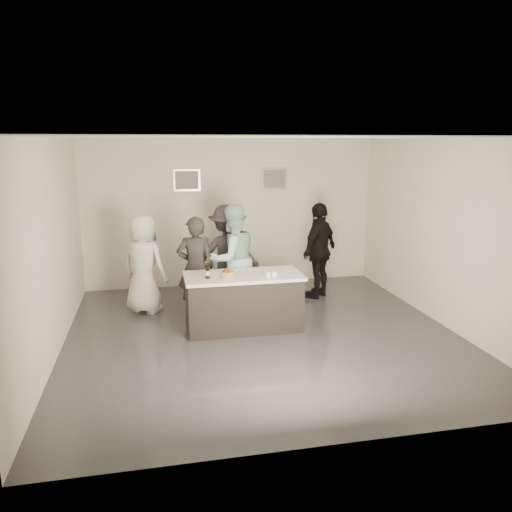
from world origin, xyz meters
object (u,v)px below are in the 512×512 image
person_guest_back (228,255)px  person_guest_left (144,264)px  person_main_blue (232,259)px  person_guest_right (319,250)px  cake (227,275)px  person_main_black (196,267)px  bar_counter (243,302)px  beer_bottle_a (208,268)px  beer_bottle_b (208,270)px

person_guest_back → person_guest_left: bearing=17.4°
person_main_blue → person_guest_right: (1.77, 0.52, -0.04)m
cake → person_main_black: (-0.42, 0.81, -0.06)m
bar_counter → person_guest_back: bearing=92.1°
bar_counter → person_main_blue: (-0.04, 0.85, 0.50)m
beer_bottle_a → person_main_black: person_main_black is taller
person_guest_left → person_main_blue: bearing=-154.3°
person_main_black → person_guest_left: person_main_black is taller
beer_bottle_a → person_main_black: (-0.13, 0.67, -0.16)m
person_guest_back → beer_bottle_b: bearing=81.3°
person_main_blue → person_guest_left: (-1.52, 0.31, -0.08)m
person_main_blue → person_guest_back: bearing=-110.0°
beer_bottle_b → person_guest_back: size_ratio=0.14×
person_guest_right → person_guest_back: person_guest_back is taller
person_main_black → cake: bearing=119.9°
cake → person_guest_left: (-1.29, 1.26, -0.07)m
person_main_blue → person_guest_right: person_main_blue is taller
person_main_black → person_main_blue: person_main_blue is taller
beer_bottle_a → person_guest_left: bearing=131.5°
bar_counter → person_guest_right: size_ratio=1.01×
person_guest_right → beer_bottle_b: bearing=-9.0°
bar_counter → person_main_blue: size_ratio=0.97×
cake → person_main_black: person_main_black is taller
person_guest_right → beer_bottle_a: bearing=-11.8°
bar_counter → beer_bottle_a: size_ratio=7.15×
cake → beer_bottle_a: (-0.29, 0.14, 0.09)m
cake → beer_bottle_a: bearing=154.5°
person_guest_left → person_guest_right: (3.29, 0.21, 0.05)m
bar_counter → beer_bottle_a: bearing=175.4°
bar_counter → person_main_black: size_ratio=1.07×
person_main_black → beer_bottle_b: bearing=99.9°
beer_bottle_b → person_main_black: size_ratio=0.15×
person_guest_right → person_main_black: bearing=-26.6°
cake → person_guest_right: (2.00, 1.47, -0.02)m
person_main_blue → person_guest_back: person_main_blue is taller
person_guest_back → bar_counter: bearing=103.6°
person_main_black → person_guest_left: 0.98m
cake → beer_bottle_b: size_ratio=0.80×
bar_counter → person_main_black: (-0.69, 0.72, 0.42)m
person_guest_left → person_guest_back: 1.51m
person_main_blue → beer_bottle_a: bearing=35.6°
person_guest_left → person_guest_back: bearing=-136.7°
cake → person_main_blue: bearing=76.3°
person_guest_left → person_guest_right: person_guest_right is taller
beer_bottle_a → bar_counter: bearing=-4.6°
beer_bottle_a → person_guest_left: person_guest_left is taller
person_guest_left → person_guest_back: size_ratio=0.94×
cake → beer_bottle_a: 0.34m
beer_bottle_a → person_guest_back: person_guest_back is taller
bar_counter → person_main_black: bearing=133.9°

